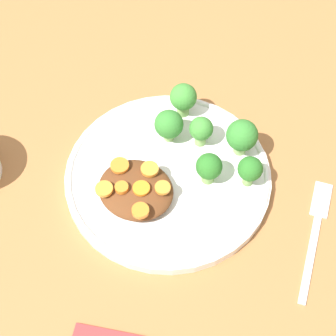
% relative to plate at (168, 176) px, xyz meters
% --- Properties ---
extents(ground_plane, '(4.00, 4.00, 0.00)m').
position_rel_plate_xyz_m(ground_plane, '(0.00, 0.00, -0.01)').
color(ground_plane, '#9E6638').
extents(plate, '(0.29, 0.29, 0.02)m').
position_rel_plate_xyz_m(plate, '(0.00, 0.00, 0.00)').
color(plate, white).
rests_on(plate, ground_plane).
extents(stew_mound, '(0.10, 0.09, 0.03)m').
position_rel_plate_xyz_m(stew_mound, '(0.02, 0.05, 0.02)').
color(stew_mound, '#5B3319').
rests_on(stew_mound, plate).
extents(broccoli_floret_0, '(0.04, 0.04, 0.06)m').
position_rel_plate_xyz_m(broccoli_floret_0, '(-0.07, -0.09, 0.04)').
color(broccoli_floret_0, '#7FA85B').
rests_on(broccoli_floret_0, plate).
extents(broccoli_floret_1, '(0.03, 0.03, 0.05)m').
position_rel_plate_xyz_m(broccoli_floret_1, '(-0.01, -0.07, 0.04)').
color(broccoli_floret_1, '#7FA85B').
rests_on(broccoli_floret_1, plate).
extents(broccoli_floret_2, '(0.04, 0.04, 0.05)m').
position_rel_plate_xyz_m(broccoli_floret_2, '(-0.05, -0.02, 0.04)').
color(broccoli_floret_2, '#759E51').
rests_on(broccoli_floret_2, plate).
extents(broccoli_floret_3, '(0.03, 0.03, 0.05)m').
position_rel_plate_xyz_m(broccoli_floret_3, '(-0.10, -0.05, 0.04)').
color(broccoli_floret_3, '#759E51').
rests_on(broccoli_floret_3, plate).
extents(broccoli_floret_4, '(0.04, 0.04, 0.05)m').
position_rel_plate_xyz_m(broccoli_floret_4, '(0.03, -0.05, 0.04)').
color(broccoli_floret_4, '#7FA85B').
rests_on(broccoli_floret_4, plate).
extents(broccoli_floret_5, '(0.04, 0.04, 0.06)m').
position_rel_plate_xyz_m(broccoli_floret_5, '(0.04, -0.11, 0.04)').
color(broccoli_floret_5, '#759E51').
rests_on(broccoli_floret_5, plate).
extents(carrot_slice_0, '(0.02, 0.02, 0.00)m').
position_rel_plate_xyz_m(carrot_slice_0, '(-0.01, 0.04, 0.03)').
color(carrot_slice_0, orange).
rests_on(carrot_slice_0, stew_mound).
extents(carrot_slice_1, '(0.02, 0.02, 0.01)m').
position_rel_plate_xyz_m(carrot_slice_1, '(0.03, 0.07, 0.03)').
color(carrot_slice_1, orange).
rests_on(carrot_slice_1, stew_mound).
extents(carrot_slice_2, '(0.02, 0.02, 0.01)m').
position_rel_plate_xyz_m(carrot_slice_2, '(0.02, 0.02, 0.03)').
color(carrot_slice_2, orange).
rests_on(carrot_slice_2, stew_mound).
extents(carrot_slice_3, '(0.02, 0.02, 0.00)m').
position_rel_plate_xyz_m(carrot_slice_3, '(0.01, 0.05, 0.03)').
color(carrot_slice_3, orange).
rests_on(carrot_slice_3, stew_mound).
extents(carrot_slice_4, '(0.03, 0.03, 0.00)m').
position_rel_plate_xyz_m(carrot_slice_4, '(0.05, 0.04, 0.03)').
color(carrot_slice_4, orange).
rests_on(carrot_slice_4, stew_mound).
extents(carrot_slice_5, '(0.02, 0.02, 0.01)m').
position_rel_plate_xyz_m(carrot_slice_5, '(-0.01, 0.08, 0.03)').
color(carrot_slice_5, orange).
rests_on(carrot_slice_5, stew_mound).
extents(carrot_slice_6, '(0.02, 0.02, 0.01)m').
position_rel_plate_xyz_m(carrot_slice_6, '(0.05, 0.08, 0.03)').
color(carrot_slice_6, orange).
rests_on(carrot_slice_6, stew_mound).
extents(fork, '(0.06, 0.18, 0.01)m').
position_rel_plate_xyz_m(fork, '(-0.21, -0.04, -0.01)').
color(fork, silver).
rests_on(fork, ground_plane).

